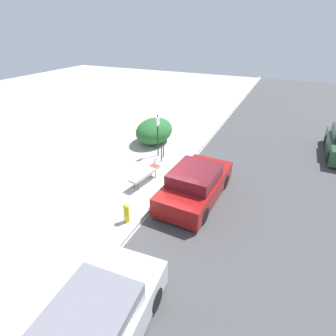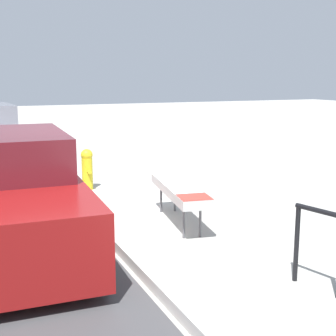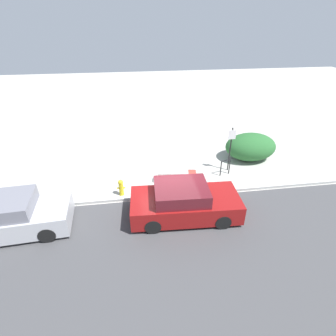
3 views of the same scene
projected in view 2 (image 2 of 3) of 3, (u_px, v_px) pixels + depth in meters
ground_plane at (96, 222)px, 6.77m from camera, size 60.00×60.00×0.00m
curb at (96, 218)px, 6.75m from camera, size 60.00×0.20×0.13m
bench at (179, 190)px, 6.63m from camera, size 1.83×0.69×0.57m
bike_rack at (319, 241)px, 4.54m from camera, size 0.55×0.18×0.83m
fire_hydrant at (87, 168)px, 8.71m from camera, size 0.36×0.22×0.77m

